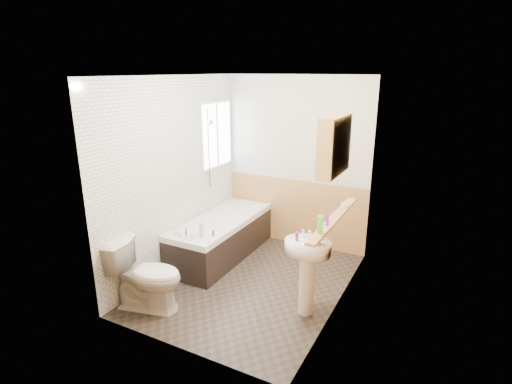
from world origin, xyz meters
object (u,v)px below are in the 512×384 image
pine_shelf (334,219)px  medicine_cabinet (334,145)px  sink (307,262)px  toilet (146,275)px  bathtub (221,236)px

pine_shelf → medicine_cabinet: (-0.03, -0.07, 0.79)m
pine_shelf → sink: bearing=-132.6°
toilet → pine_shelf: size_ratio=0.54×
sink → toilet: bearing=-143.8°
bathtub → toilet: bearing=-91.2°
bathtub → sink: bearing=-26.2°
toilet → pine_shelf: 2.13m
toilet → sink: bearing=-80.0°
sink → pine_shelf: bearing=59.5°
toilet → sink: (1.60, 0.71, 0.22)m
medicine_cabinet → toilet: bearing=-154.0°
toilet → sink: size_ratio=0.83×
bathtub → sink: size_ratio=1.84×
bathtub → sink: 1.78m
toilet → medicine_cabinet: medicine_cabinet is taller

